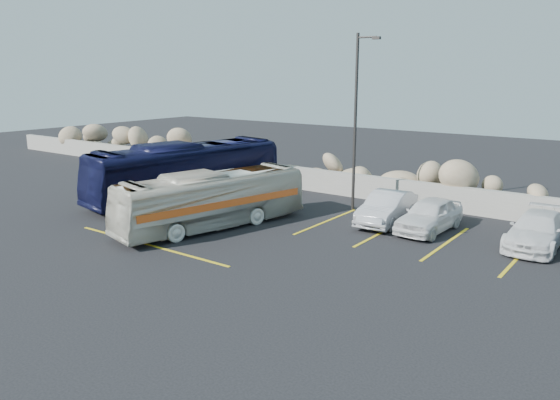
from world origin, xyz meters
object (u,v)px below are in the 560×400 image
Objects in this scene: lamppost at (356,118)px; tour_coach at (186,171)px; vintage_bus at (212,200)px; car_b at (387,208)px; car_c at (537,230)px; car_a at (429,215)px.

tour_coach is at bearing -159.30° from lamppost.
car_b is (5.59, 4.87, -0.50)m from vintage_bus.
car_b is (10.24, 1.79, -0.78)m from tour_coach.
lamppost reaches higher than vintage_bus.
vintage_bus reaches higher than car_b.
tour_coach is 16.29m from car_c.
vintage_bus is 7.43m from car_b.
lamppost is 1.96× the size of car_b.
vintage_bus reaches higher than car_c.
tour_coach reaches higher than car_c.
vintage_bus is 2.07× the size of car_b.
tour_coach is 2.55× the size of car_b.
car_c is (11.48, 5.17, -0.55)m from vintage_bus.
tour_coach is (-4.65, 3.07, 0.28)m from vintage_bus.
tour_coach is at bearing -169.13° from car_a.
vintage_bus is 2.13× the size of car_a.
lamppost is 7.61m from vintage_bus.
car_b is 5.90m from car_c.
car_b is at bearing 54.87° from vintage_bus.
car_a is 0.97× the size of car_b.
vintage_bus is at bearing -144.59° from car_a.
car_a reaches higher than car_c.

